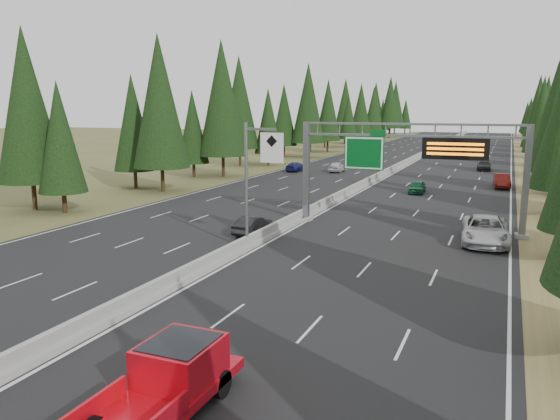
{
  "coord_description": "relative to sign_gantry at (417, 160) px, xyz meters",
  "views": [
    {
      "loc": [
        14.95,
        -5.28,
        8.92
      ],
      "look_at": [
        4.37,
        20.0,
        3.8
      ],
      "focal_mm": 35.0,
      "sensor_mm": 36.0,
      "label": 1
    }
  ],
  "objects": [
    {
      "name": "car_ahead_dkgrey",
      "position": [
        2.9,
        44.1,
        -4.51
      ],
      "size": [
        2.02,
        4.71,
        1.35
      ],
      "primitive_type": "imported",
      "rotation": [
        0.0,
        0.0,
        0.03
      ],
      "color": "black",
      "rests_on": "road"
    },
    {
      "name": "car_onc_near",
      "position": [
        -10.45,
        -5.82,
        -4.54
      ],
      "size": [
        1.53,
        3.96,
        1.29
      ],
      "primitive_type": "imported",
      "rotation": [
        0.0,
        0.0,
        3.1
      ],
      "color": "black",
      "rests_on": "road"
    },
    {
      "name": "hov_sign_pole",
      "position": [
        -8.33,
        -9.92,
        -0.54
      ],
      "size": [
        2.8,
        0.5,
        8.0
      ],
      "color": "slate",
      "rests_on": "road"
    },
    {
      "name": "tree_row_left",
      "position": [
        -30.65,
        35.34,
        4.1
      ],
      "size": [
        12.3,
        239.36,
        18.75
      ],
      "color": "black",
      "rests_on": "ground"
    },
    {
      "name": "car_ahead_far",
      "position": [
        -6.54,
        112.99,
        -4.44
      ],
      "size": [
        1.81,
        4.44,
        1.51
      ],
      "primitive_type": "imported",
      "rotation": [
        0.0,
        0.0,
        0.01
      ],
      "color": "black",
      "rests_on": "road"
    },
    {
      "name": "car_onc_far",
      "position": [
        -23.42,
        73.96,
        -4.53
      ],
      "size": [
        2.4,
        4.82,
        1.31
      ],
      "primitive_type": "imported",
      "rotation": [
        0.0,
        0.0,
        3.19
      ],
      "color": "black",
      "rests_on": "road"
    },
    {
      "name": "road",
      "position": [
        -8.92,
        45.12,
        -5.23
      ],
      "size": [
        32.0,
        260.0,
        0.08
      ],
      "primitive_type": "cube",
      "color": "black",
      "rests_on": "ground"
    },
    {
      "name": "red_pickup",
      "position": [
        -2.63,
        -27.72,
        -4.08
      ],
      "size": [
        2.19,
        6.12,
        1.99
      ],
      "color": "black",
      "rests_on": "road"
    },
    {
      "name": "median_barrier",
      "position": [
        -8.92,
        45.12,
        -4.85
      ],
      "size": [
        0.7,
        260.0,
        0.85
      ],
      "color": "gray",
      "rests_on": "road"
    },
    {
      "name": "silver_minivan",
      "position": [
        4.98,
        -2.38,
        -4.3
      ],
      "size": [
        3.41,
        6.61,
        1.78
      ],
      "primitive_type": "imported",
      "rotation": [
        0.0,
        0.0,
        0.07
      ],
      "color": "silver",
      "rests_on": "road"
    },
    {
      "name": "car_ahead_green",
      "position": [
        -2.63,
        18.27,
        -4.54
      ],
      "size": [
        1.64,
        3.84,
        1.29
      ],
      "primitive_type": "imported",
      "rotation": [
        0.0,
        0.0,
        0.03
      ],
      "color": "#155C33",
      "rests_on": "road"
    },
    {
      "name": "car_ahead_white",
      "position": [
        -7.42,
        77.58,
        -4.43
      ],
      "size": [
        2.87,
        5.59,
        1.51
      ],
      "primitive_type": "imported",
      "rotation": [
        0.0,
        0.0,
        -0.07
      ],
      "color": "white",
      "rests_on": "road"
    },
    {
      "name": "car_onc_blue",
      "position": [
        -21.77,
        32.31,
        -4.55
      ],
      "size": [
        2.15,
        4.56,
        1.28
      ],
      "primitive_type": "imported",
      "rotation": [
        0.0,
        0.0,
        3.06
      ],
      "color": "navy",
      "rests_on": "road"
    },
    {
      "name": "sign_gantry",
      "position": [
        0.0,
        0.0,
        0.0
      ],
      "size": [
        16.75,
        0.98,
        7.8
      ],
      "color": "slate",
      "rests_on": "road"
    },
    {
      "name": "shoulder_right",
      "position": [
        8.88,
        45.12,
        -5.24
      ],
      "size": [
        3.6,
        260.0,
        0.06
      ],
      "primitive_type": "cube",
      "color": "olive",
      "rests_on": "ground"
    },
    {
      "name": "shoulder_left",
      "position": [
        -26.72,
        45.12,
        -5.24
      ],
      "size": [
        3.6,
        260.0,
        0.06
      ],
      "primitive_type": "cube",
      "color": "#505327",
      "rests_on": "ground"
    },
    {
      "name": "car_ahead_dkred",
      "position": [
        5.58,
        25.84,
        -4.4
      ],
      "size": [
        2.04,
        4.91,
        1.58
      ],
      "primitive_type": "imported",
      "rotation": [
        0.0,
        0.0,
        0.08
      ],
      "color": "#63140E",
      "rests_on": "road"
    },
    {
      "name": "car_onc_white",
      "position": [
        -16.11,
        33.77,
        -4.45
      ],
      "size": [
        1.81,
        4.34,
        1.47
      ],
      "primitive_type": "imported",
      "rotation": [
        0.0,
        0.0,
        3.12
      ],
      "color": "#BABABA",
      "rests_on": "road"
    }
  ]
}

